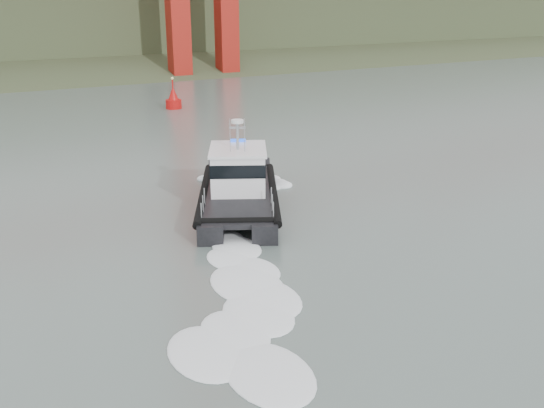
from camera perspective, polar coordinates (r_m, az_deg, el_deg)
The scene contains 4 objects.
ground at distance 24.93m, azimuth 9.76°, elevation -11.95°, with size 400.00×400.00×0.00m, color slate.
headlands at distance 142.95m, azimuth -22.85°, elevation 15.69°, with size 500.00×105.36×27.12m.
patrol_boat at distance 37.58m, azimuth -3.18°, elevation 1.73°, with size 8.92×12.60×5.77m.
nav_buoy at distance 71.44m, azimuth -9.26°, elevation 9.65°, with size 1.82×1.82×3.80m.
Camera 1 is at (-13.28, -16.71, 12.88)m, focal length 40.00 mm.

